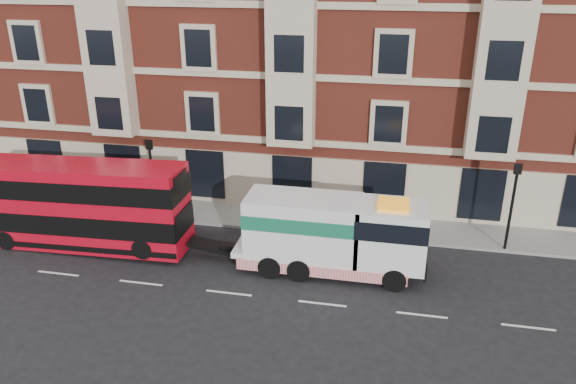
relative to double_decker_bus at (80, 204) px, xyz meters
name	(u,v)px	position (x,y,z in m)	size (l,w,h in m)	color
ground	(229,293)	(8.16, -2.68, -2.26)	(120.00, 120.00, 0.00)	black
sidewalk	(269,217)	(8.16, 4.82, -2.18)	(90.00, 3.00, 0.15)	slate
victorian_terrace	(304,14)	(8.66, 12.32, 7.81)	(45.00, 12.00, 20.40)	maroon
lamp_post_west	(152,173)	(2.16, 3.52, 0.42)	(0.35, 0.15, 4.35)	black
lamp_post_east	(513,201)	(20.16, 3.52, 0.42)	(0.35, 0.15, 4.35)	black
double_decker_bus	(80,204)	(0.00, 0.00, 0.00)	(10.52, 2.41, 4.26)	#B60A1B
tow_truck	(330,234)	(12.06, 0.00, -0.39)	(8.42, 2.49, 3.51)	silver
pedestrian	(121,201)	(0.22, 3.47, -1.31)	(0.58, 0.38, 1.58)	#231C39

